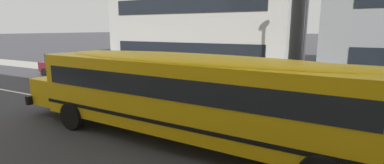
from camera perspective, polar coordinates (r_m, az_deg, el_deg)
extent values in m
plane|color=#38383D|center=(9.65, 10.98, -10.39)|extent=(400.00, 400.00, 0.00)
cube|color=gray|center=(16.82, 18.72, -1.55)|extent=(120.00, 3.00, 0.01)
cube|color=silver|center=(9.65, 10.98, -10.38)|extent=(110.00, 0.16, 0.01)
cube|color=yellow|center=(8.50, -1.07, -2.37)|extent=(10.55, 2.79, 2.09)
cube|color=yellow|center=(12.73, -24.77, -1.30)|extent=(1.60, 2.06, 1.05)
cube|color=black|center=(13.43, -26.52, -2.40)|extent=(0.28, 2.38, 0.34)
cube|color=black|center=(8.42, -1.08, 0.13)|extent=(9.92, 2.80, 0.61)
cube|color=black|center=(8.66, -1.06, -6.35)|extent=(10.57, 2.82, 0.11)
ellipsoid|color=yellow|center=(8.32, -1.10, 4.66)|extent=(10.12, 2.58, 0.34)
cylinder|color=red|center=(11.57, -11.79, 0.45)|extent=(0.43, 0.43, 0.03)
cylinder|color=black|center=(10.59, -23.48, -6.46)|extent=(0.96, 0.30, 0.95)
cylinder|color=black|center=(12.07, -14.38, -3.81)|extent=(0.96, 0.30, 0.95)
cylinder|color=black|center=(8.78, 26.63, -10.27)|extent=(0.96, 0.30, 0.95)
cube|color=maroon|center=(22.72, -24.56, 2.81)|extent=(3.96, 1.85, 0.70)
cube|color=black|center=(22.76, -24.94, 4.50)|extent=(2.26, 1.64, 0.64)
cylinder|color=black|center=(22.35, -20.68, 2.07)|extent=(0.61, 0.20, 0.60)
cylinder|color=black|center=(21.23, -23.99, 1.40)|extent=(0.61, 0.20, 0.60)
cylinder|color=black|center=(24.29, -24.92, 2.42)|extent=(0.61, 0.20, 0.60)
cylinder|color=black|center=(23.27, -28.14, 1.81)|extent=(0.61, 0.20, 0.60)
cylinder|color=#38383D|center=(15.65, 22.31, 9.31)|extent=(0.14, 0.14, 6.50)
cube|color=black|center=(20.52, -1.85, 6.60)|extent=(12.12, 0.04, 1.10)
cube|color=black|center=(20.53, -1.91, 15.54)|extent=(12.12, 0.04, 1.10)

